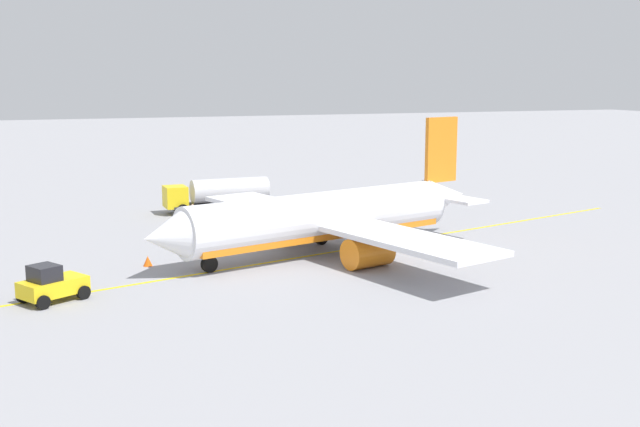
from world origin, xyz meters
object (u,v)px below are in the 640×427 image
object	(u,v)px
pushback_tug	(51,284)
refueling_worker	(193,214)
fuel_tanker	(220,193)
airplane	(326,218)
safety_cone_nose	(148,261)

from	to	relation	value
pushback_tug	refueling_worker	world-z (taller)	pushback_tug
fuel_tanker	pushback_tug	size ratio (longest dim) A/B	2.64
airplane	fuel_tanker	distance (m)	20.68
pushback_tug	airplane	bearing A→B (deg)	-162.50
airplane	pushback_tug	size ratio (longest dim) A/B	7.30
airplane	safety_cone_nose	distance (m)	12.95
fuel_tanker	safety_cone_nose	world-z (taller)	fuel_tanker
fuel_tanker	pushback_tug	bearing A→B (deg)	58.72
airplane	refueling_worker	distance (m)	16.59
safety_cone_nose	pushback_tug	bearing A→B (deg)	46.21
safety_cone_nose	fuel_tanker	bearing A→B (deg)	-116.09
fuel_tanker	airplane	bearing A→B (deg)	98.44
fuel_tanker	pushback_tug	distance (m)	30.97
airplane	fuel_tanker	size ratio (longest dim) A/B	2.77
fuel_tanker	refueling_worker	distance (m)	6.58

